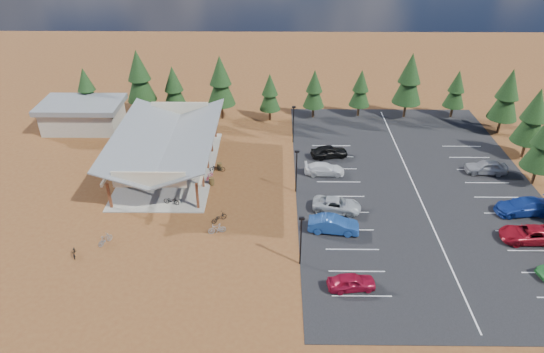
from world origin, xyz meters
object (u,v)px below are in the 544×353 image
at_px(lamp_post_0, 301,238).
at_px(trash_bin_1, 220,167).
at_px(bike_7, 190,146).
at_px(bike_2, 153,152).
at_px(car_7, 523,206).
at_px(bike_pavilion, 167,140).
at_px(lamp_post_1, 296,168).
at_px(bike_0, 134,184).
at_px(car_1, 333,225).
at_px(car_4, 329,151).
at_px(bike_15, 209,176).
at_px(bike_5, 189,168).
at_px(car_0, 351,282).
at_px(bike_8, 74,252).
at_px(outbuilding, 83,115).
at_px(bike_6, 190,153).
at_px(bike_3, 158,136).
at_px(car_2, 337,205).
at_px(bike_13, 217,229).
at_px(bike_9, 105,239).
at_px(lamp_post_2, 293,122).
at_px(bike_1, 138,171).
at_px(car_6, 529,234).
at_px(trash_bin_0, 211,181).
at_px(bike_16, 217,168).
at_px(car_8, 486,167).
at_px(car_3, 324,169).
at_px(bike_4, 171,200).

bearing_deg(lamp_post_0, trash_bin_1, 118.30).
distance_m(trash_bin_1, bike_7, 6.58).
bearing_deg(bike_2, car_7, -107.43).
distance_m(bike_pavilion, lamp_post_1, 15.83).
relative_size(bike_0, car_1, 0.36).
bearing_deg(bike_7, car_4, -96.28).
xyz_separation_m(bike_15, car_7, (33.31, -6.37, 0.42)).
xyz_separation_m(bike_5, car_0, (16.75, -19.01, 0.11)).
bearing_deg(bike_15, bike_8, 75.75).
relative_size(outbuilding, bike_6, 6.14).
relative_size(bike_3, car_2, 0.31).
xyz_separation_m(trash_bin_1, bike_2, (-8.72, 3.33, 0.07)).
distance_m(bike_13, car_2, 12.75).
height_order(lamp_post_0, bike_5, lamp_post_0).
xyz_separation_m(bike_pavilion, bike_7, (1.71, 4.64, -3.18)).
height_order(outbuilding, car_4, outbuilding).
bearing_deg(car_1, trash_bin_1, 53.19).
bearing_deg(bike_0, bike_9, 172.97).
bearing_deg(bike_3, trash_bin_1, -141.35).
distance_m(bike_0, bike_2, 7.61).
relative_size(lamp_post_1, lamp_post_2, 1.00).
distance_m(bike_1, bike_13, 15.13).
distance_m(outbuilding, bike_15, 23.44).
xyz_separation_m(bike_1, bike_6, (5.47, 4.45, 0.02)).
distance_m(lamp_post_2, car_6, 30.11).
distance_m(outbuilding, bike_8, 28.39).
bearing_deg(bike_3, trash_bin_0, -153.20).
bearing_deg(trash_bin_0, bike_16, 82.96).
bearing_deg(lamp_post_1, bike_5, 162.58).
relative_size(bike_0, car_6, 0.33).
xyz_separation_m(bike_9, car_1, (21.85, 2.12, 0.34)).
distance_m(bike_pavilion, car_6, 39.47).
bearing_deg(car_8, car_7, 9.56).
relative_size(outbuilding, trash_bin_1, 12.22).
distance_m(lamp_post_0, lamp_post_2, 24.00).
relative_size(trash_bin_1, bike_15, 0.60).
relative_size(car_3, car_7, 0.82).
relative_size(outbuilding, car_0, 2.70).
relative_size(car_6, car_8, 1.13).
relative_size(bike_1, bike_16, 0.81).
xyz_separation_m(bike_0, car_4, (22.53, 7.53, 0.25)).
height_order(bike_5, car_8, car_8).
height_order(trash_bin_1, car_1, car_1).
bearing_deg(bike_0, bike_7, -33.12).
distance_m(bike_4, bike_16, 8.16).
bearing_deg(bike_13, car_3, 120.27).
bearing_deg(lamp_post_2, car_4, -42.74).
height_order(bike_8, bike_13, bike_13).
xyz_separation_m(bike_1, bike_16, (9.24, 0.94, -0.06)).
bearing_deg(bike_13, car_4, 126.84).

